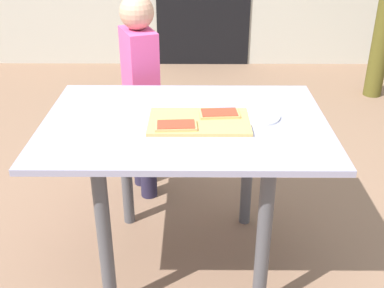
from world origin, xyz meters
TOP-DOWN VIEW (x-y plane):
  - ground_plane at (0.00, 0.00)m, footprint 16.00×16.00m
  - dining_table at (0.00, 0.00)m, footprint 1.11×0.79m
  - cutting_board at (0.06, -0.03)m, footprint 0.39×0.25m
  - pizza_slice_far_right at (0.14, 0.02)m, footprint 0.16×0.10m
  - pizza_slice_near_left at (-0.03, -0.09)m, footprint 0.16×0.10m
  - plate_white_right at (0.28, 0.03)m, footprint 0.20×0.20m
  - child_left at (-0.24, 0.60)m, footprint 0.22×0.27m

SIDE VIEW (x-z plane):
  - ground_plane at x=0.00m, z-range 0.00..0.00m
  - dining_table at x=0.00m, z-range 0.24..0.94m
  - child_left at x=-0.24m, z-range 0.08..1.16m
  - plate_white_right at x=0.28m, z-range 0.70..0.71m
  - cutting_board at x=0.06m, z-range 0.70..0.71m
  - pizza_slice_far_right at x=0.14m, z-range 0.71..0.73m
  - pizza_slice_near_left at x=-0.03m, z-range 0.71..0.73m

